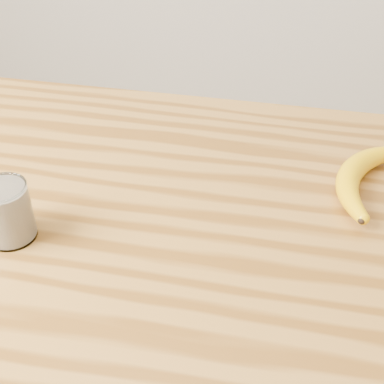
# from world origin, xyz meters

# --- Properties ---
(table) EXTENTS (1.20, 0.80, 0.90)m
(table) POSITION_xyz_m (0.00, 0.00, 0.77)
(table) COLOR olive
(table) RESTS_ON ground
(smoothie_glass) EXTENTS (0.07, 0.07, 0.09)m
(smoothie_glass) POSITION_xyz_m (-0.27, -0.11, 0.95)
(smoothie_glass) COLOR white
(smoothie_glass) RESTS_ON table
(banana) EXTENTS (0.23, 0.35, 0.04)m
(banana) POSITION_xyz_m (0.23, 0.14, 0.92)
(banana) COLOR #EAAC04
(banana) RESTS_ON table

